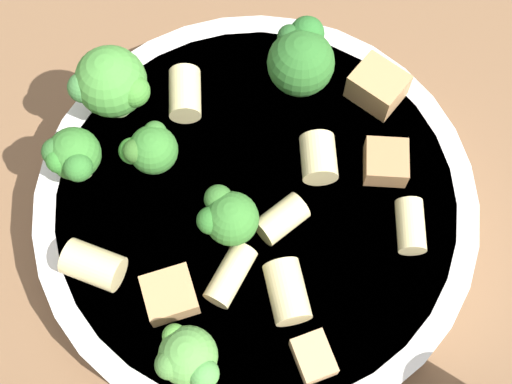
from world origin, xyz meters
The scene contains 19 objects.
ground_plane centered at (0.00, 0.00, 0.00)m, with size 2.00×2.00×0.00m, color brown.
pasta_bowl centered at (0.00, 0.00, 0.02)m, with size 0.22×0.22×0.04m.
broccoli_floret_0 centered at (0.05, 0.02, 0.05)m, with size 0.03×0.03×0.03m.
broccoli_floret_1 centered at (-0.04, 0.08, 0.06)m, with size 0.03×0.03×0.03m.
broccoli_floret_2 centered at (0.03, -0.06, 0.06)m, with size 0.04×0.04×0.04m.
broccoli_floret_3 centered at (0.07, 0.05, 0.06)m, with size 0.03×0.03×0.03m.
broccoli_floret_4 centered at (0.09, 0.02, 0.06)m, with size 0.04×0.04×0.04m.
broccoli_floret_5 centered at (0.00, 0.02, 0.06)m, with size 0.03×0.03×0.03m.
rigatoni_0 centered at (0.07, -0.01, 0.04)m, with size 0.02×0.02×0.03m, color beige.
rigatoni_1 centered at (-0.05, 0.02, 0.04)m, with size 0.02×0.02×0.03m, color beige.
rigatoni_2 centered at (0.03, 0.08, 0.04)m, with size 0.02×0.02×0.03m, color beige.
rigatoni_3 centered at (-0.06, -0.04, 0.04)m, with size 0.01×0.01×0.03m, color beige.
rigatoni_4 centered at (-0.02, 0.04, 0.04)m, with size 0.01×0.01×0.03m, color beige.
rigatoni_5 centered at (-0.01, -0.04, 0.04)m, with size 0.02×0.02×0.02m, color beige.
rigatoni_6 centered at (-0.02, 0.00, 0.04)m, with size 0.01×0.01×0.02m, color beige.
chicken_chunk_0 centered at (-0.03, -0.06, 0.04)m, with size 0.02×0.02×0.01m, color #A87A4C.
chicken_chunk_1 centered at (-0.07, 0.04, 0.04)m, with size 0.02×0.02×0.01m, color tan.
chicken_chunk_2 centered at (-0.01, 0.06, 0.04)m, with size 0.02×0.02×0.01m, color tan.
chicken_chunk_3 centered at (0.00, -0.09, 0.04)m, with size 0.03×0.02×0.02m, color tan.
Camera 1 is at (-0.10, 0.09, 0.36)m, focal length 50.00 mm.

